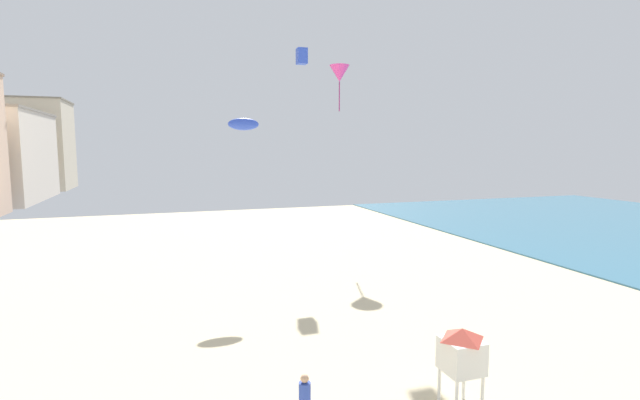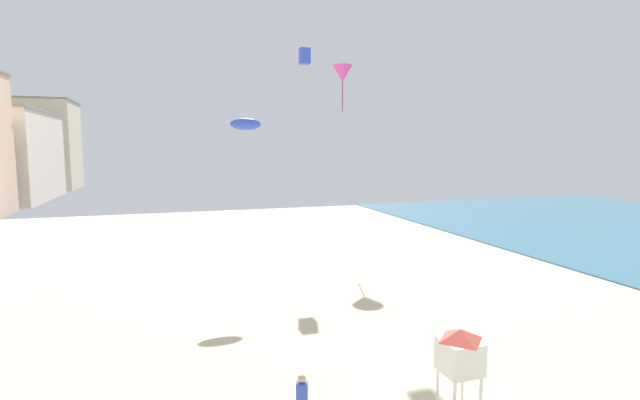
# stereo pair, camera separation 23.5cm
# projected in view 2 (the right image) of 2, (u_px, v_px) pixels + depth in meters

# --- Properties ---
(boardwalk_hotel_furthest) EXTENTS (16.82, 13.36, 17.07)m
(boardwalk_hotel_furthest) POSITION_uv_depth(u_px,v_px,m) (28.00, 145.00, 88.09)
(boardwalk_hotel_furthest) COLOR beige
(boardwalk_hotel_furthest) RESTS_ON ground
(kite_flyer) EXTENTS (0.34, 0.34, 1.64)m
(kite_flyer) POSITION_uv_depth(u_px,v_px,m) (302.00, 399.00, 12.96)
(kite_flyer) COLOR #383D4C
(kite_flyer) RESTS_ON ground
(lifeguard_stand) EXTENTS (1.10, 1.10, 2.55)m
(lifeguard_stand) POSITION_uv_depth(u_px,v_px,m) (460.00, 352.00, 13.84)
(lifeguard_stand) COLOR white
(lifeguard_stand) RESTS_ON ground
(kite_blue_box) EXTENTS (0.74, 0.74, 1.17)m
(kite_blue_box) POSITION_uv_depth(u_px,v_px,m) (305.00, 56.00, 34.70)
(kite_blue_box) COLOR blue
(kite_blue_parafoil) EXTENTS (1.86, 0.52, 0.72)m
(kite_blue_parafoil) POSITION_uv_depth(u_px,v_px,m) (246.00, 124.00, 27.86)
(kite_blue_parafoil) COLOR blue
(kite_magenta_delta) EXTENTS (1.61, 1.61, 3.66)m
(kite_magenta_delta) POSITION_uv_depth(u_px,v_px,m) (343.00, 74.00, 37.24)
(kite_magenta_delta) COLOR #DB3D9E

